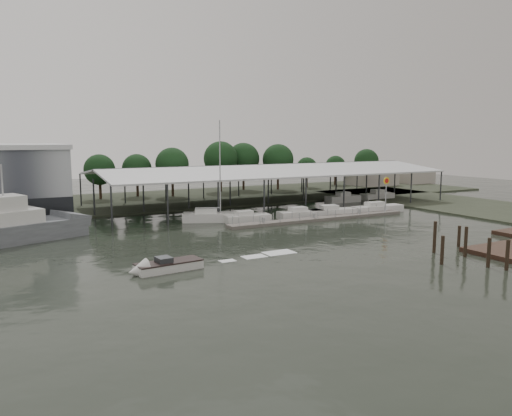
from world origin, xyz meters
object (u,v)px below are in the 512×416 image
grey_trawler (15,227)px  white_sailboat (216,217)px  speedboat_underway (163,267)px  shell_fuel_sign (386,188)px

grey_trawler → white_sailboat: 24.96m
white_sailboat → speedboat_underway: bearing=-98.9°
shell_fuel_sign → speedboat_underway: 42.74m
grey_trawler → speedboat_underway: size_ratio=0.94×
grey_trawler → white_sailboat: size_ratio=1.17×
shell_fuel_sign → white_sailboat: 26.05m
white_sailboat → speedboat_underway: white_sailboat is taller
white_sailboat → speedboat_underway: size_ratio=0.80×
grey_trawler → speedboat_underway: bearing=-82.1°
white_sailboat → speedboat_underway: 25.96m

